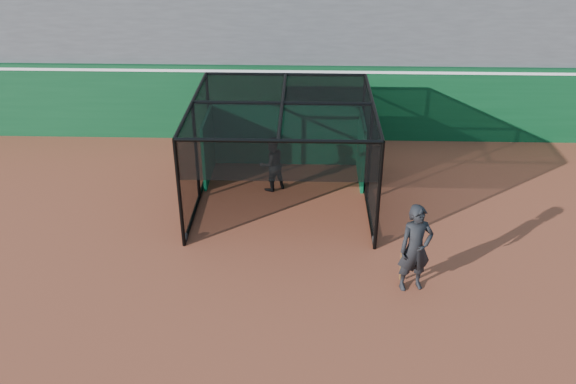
{
  "coord_description": "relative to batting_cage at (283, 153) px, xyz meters",
  "views": [
    {
      "loc": [
        1.14,
        -10.54,
        8.23
      ],
      "look_at": [
        0.76,
        2.0,
        1.4
      ],
      "focal_mm": 38.0,
      "sensor_mm": 36.0,
      "label": 1
    }
  ],
  "objects": [
    {
      "name": "on_deck_player",
      "position": [
        2.96,
        -3.89,
        -0.39
      ],
      "size": [
        0.83,
        0.65,
        2.03
      ],
      "color": "black",
      "rests_on": "ground"
    },
    {
      "name": "ground",
      "position": [
        -0.55,
        -4.18,
        -1.4
      ],
      "size": [
        120.0,
        120.0,
        0.0
      ],
      "primitive_type": "plane",
      "color": "brown",
      "rests_on": "ground"
    },
    {
      "name": "batting_cage",
      "position": [
        0.0,
        0.0,
        0.0
      ],
      "size": [
        4.71,
        4.86,
        2.8
      ],
      "color": "black",
      "rests_on": "ground"
    },
    {
      "name": "outfield_wall",
      "position": [
        -0.55,
        4.32,
        -0.11
      ],
      "size": [
        50.0,
        0.5,
        2.5
      ],
      "color": "#0B3D1D",
      "rests_on": "ground"
    },
    {
      "name": "batter",
      "position": [
        -0.34,
        0.57,
        -0.61
      ],
      "size": [
        0.97,
        0.93,
        1.59
      ],
      "primitive_type": "imported",
      "rotation": [
        0.0,
        0.0,
        3.72
      ],
      "color": "black",
      "rests_on": "ground"
    }
  ]
}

